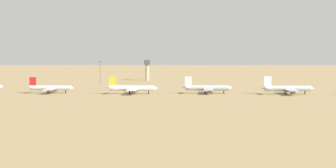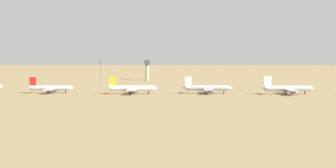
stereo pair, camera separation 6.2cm
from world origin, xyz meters
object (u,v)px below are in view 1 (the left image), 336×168
Objects in this scene: parked_jet_red_2 at (50,88)px; parked_jet_white_4 at (207,88)px; parked_jet_yellow_3 at (131,88)px; light_pole_west at (146,71)px; parked_jet_white_5 at (287,88)px; light_pole_mid at (100,71)px; control_tower at (147,68)px.

parked_jet_white_4 reaches higher than parked_jet_red_2.
light_pole_west reaches higher than parked_jet_yellow_3.
parked_jet_red_2 is 145.05m from light_pole_west.
parked_jet_white_4 is 50.76m from parked_jet_white_5.
parked_jet_yellow_3 is 1.84× the size of light_pole_mid.
light_pole_mid is (-87.81, 91.67, 6.79)m from parked_jet_white_4.
light_pole_west is (0.26, -14.82, -2.46)m from control_tower.
light_pole_west is at bearing 112.36° from parked_jet_white_4.
parked_jet_yellow_3 is at bearing -171.70° from parked_jet_white_4.
parked_jet_yellow_3 is at bearing -68.06° from light_pole_mid.
parked_jet_white_5 is at bearing -1.28° from parked_jet_red_2.
control_tower reaches higher than parked_jet_white_4.
light_pole_west is 51.84m from light_pole_mid.
parked_jet_white_5 is 2.28× the size of light_pole_west.
control_tower is 15.02m from light_pole_west.
light_pole_mid is at bearing 79.78° from parked_jet_red_2.
control_tower is (-7.92, 154.42, 7.62)m from parked_jet_yellow_3.
parked_jet_white_4 is 1.82× the size of light_pole_mid.
parked_jet_white_5 is at bearing -54.60° from control_tower.
parked_jet_white_4 is (47.92, 7.37, -0.04)m from parked_jet_yellow_3.
parked_jet_white_5 reaches higher than parked_jet_yellow_3.
parked_jet_yellow_3 is 106.98m from light_pole_mid.
control_tower is at bearing 90.03° from parked_jet_yellow_3.
parked_jet_yellow_3 is 154.82m from control_tower.
parked_jet_red_2 is at bearing -177.47° from parked_jet_white_4.
parked_jet_red_2 is at bearing -108.46° from light_pole_west.
control_tower is at bearing 91.00° from light_pole_west.
parked_jet_red_2 is 53.60m from parked_jet_yellow_3.
control_tower is at bearing 71.12° from parked_jet_red_2.
light_pole_mid is at bearing 133.33° from parked_jet_white_4.
parked_jet_white_5 is 167.79m from light_pole_mid.
parked_jet_red_2 is 1.72× the size of light_pole_mid.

